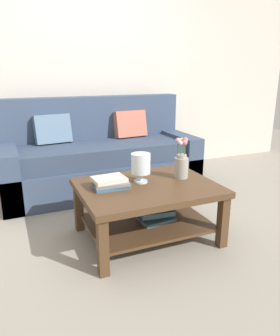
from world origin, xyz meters
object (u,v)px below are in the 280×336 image
object	(u,v)px
coffee_table	(148,200)
glass_hurricane_vase	(141,165)
book_stack_main	(110,183)
couch	(100,158)
flower_pitcher	(181,163)

from	to	relation	value
coffee_table	glass_hurricane_vase	bearing A→B (deg)	109.67
book_stack_main	glass_hurricane_vase	distance (m)	0.29
coffee_table	book_stack_main	size ratio (longest dim) A/B	3.84
coffee_table	glass_hurricane_vase	xyz separation A→B (m)	(-0.03, 0.08, 0.29)
glass_hurricane_vase	couch	bearing A→B (deg)	89.33
couch	coffee_table	xyz separation A→B (m)	(0.01, -1.34, -0.03)
couch	glass_hurricane_vase	distance (m)	1.29
couch	book_stack_main	size ratio (longest dim) A/B	7.79
book_stack_main	glass_hurricane_vase	world-z (taller)	glass_hurricane_vase
book_stack_main	coffee_table	bearing A→B (deg)	-9.90
flower_pitcher	glass_hurricane_vase	bearing A→B (deg)	175.79
couch	flower_pitcher	xyz separation A→B (m)	(0.35, -1.29, 0.24)
coffee_table	flower_pitcher	xyz separation A→B (m)	(0.34, 0.05, 0.27)
couch	flower_pitcher	size ratio (longest dim) A/B	6.30
glass_hurricane_vase	flower_pitcher	bearing A→B (deg)	-4.21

